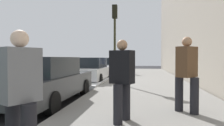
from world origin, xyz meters
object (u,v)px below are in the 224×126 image
(parked_car_charcoal, at_px, (46,80))
(parked_car_silver, at_px, (107,66))
(pedestrian_brown_coat, at_px, (187,72))
(traffic_light_pole, at_px, (115,30))
(pedestrian_black_coat, at_px, (122,78))
(pedestrian_grey_coat, at_px, (20,93))
(rolling_suitcase, at_px, (126,70))
(pedestrian_navy_coat, at_px, (128,63))
(parked_car_white, at_px, (91,70))

(parked_car_charcoal, xyz_separation_m, parked_car_silver, (12.45, 0.03, -0.00))
(pedestrian_brown_coat, height_order, traffic_light_pole, traffic_light_pole)
(pedestrian_black_coat, distance_m, pedestrian_brown_coat, 1.78)
(traffic_light_pole, bearing_deg, parked_car_charcoal, 159.44)
(pedestrian_black_coat, bearing_deg, parked_car_charcoal, 51.32)
(pedestrian_grey_coat, height_order, pedestrian_brown_coat, pedestrian_brown_coat)
(pedestrian_grey_coat, height_order, traffic_light_pole, traffic_light_pole)
(parked_car_silver, relative_size, rolling_suitcase, 4.34)
(pedestrian_brown_coat, bearing_deg, traffic_light_pole, 23.70)
(pedestrian_brown_coat, height_order, rolling_suitcase, pedestrian_brown_coat)
(parked_car_silver, relative_size, pedestrian_grey_coat, 2.47)
(pedestrian_black_coat, relative_size, rolling_suitcase, 1.80)
(pedestrian_brown_coat, xyz_separation_m, traffic_light_pole, (5.67, 2.49, 1.82))
(rolling_suitcase, bearing_deg, traffic_light_pole, 179.31)
(pedestrian_navy_coat, distance_m, traffic_light_pole, 6.86)
(parked_car_charcoal, distance_m, pedestrian_brown_coat, 4.36)
(parked_car_silver, bearing_deg, parked_car_white, -179.64)
(pedestrian_black_coat, distance_m, rolling_suitcase, 13.66)
(parked_car_white, relative_size, traffic_light_pole, 1.16)
(pedestrian_grey_coat, bearing_deg, traffic_light_pole, -0.57)
(parked_car_charcoal, height_order, parked_car_white, same)
(pedestrian_grey_coat, bearing_deg, parked_car_white, 8.91)
(traffic_light_pole, bearing_deg, rolling_suitcase, -0.69)
(parked_car_silver, distance_m, pedestrian_brown_coat, 14.27)
(pedestrian_black_coat, xyz_separation_m, traffic_light_pole, (6.65, 1.00, 1.89))
(pedestrian_brown_coat, bearing_deg, rolling_suitcase, 10.77)
(pedestrian_grey_coat, relative_size, traffic_light_pole, 0.41)
(parked_car_silver, distance_m, pedestrian_grey_coat, 16.60)
(pedestrian_grey_coat, xyz_separation_m, pedestrian_brown_coat, (2.89, -2.58, 0.09))
(parked_car_silver, bearing_deg, parked_car_charcoal, -179.86)
(traffic_light_pole, relative_size, rolling_suitcase, 4.34)
(parked_car_charcoal, height_order, parked_car_silver, same)
(pedestrian_navy_coat, bearing_deg, pedestrian_brown_coat, -169.76)
(pedestrian_black_coat, height_order, pedestrian_grey_coat, pedestrian_black_coat)
(parked_car_silver, relative_size, pedestrian_black_coat, 2.42)
(pedestrian_brown_coat, xyz_separation_m, rolling_suitcase, (12.65, 2.41, -0.69))
(pedestrian_black_coat, bearing_deg, pedestrian_grey_coat, 150.41)
(pedestrian_black_coat, height_order, pedestrian_brown_coat, pedestrian_brown_coat)
(parked_car_silver, relative_size, pedestrian_brown_coat, 2.24)
(pedestrian_grey_coat, distance_m, pedestrian_navy_coat, 15.16)
(traffic_light_pole, bearing_deg, pedestrian_grey_coat, 179.43)
(parked_car_white, bearing_deg, parked_car_silver, 0.36)
(rolling_suitcase, bearing_deg, pedestrian_grey_coat, 179.38)
(parked_car_silver, height_order, pedestrian_black_coat, pedestrian_black_coat)
(parked_car_white, bearing_deg, traffic_light_pole, -133.58)
(pedestrian_grey_coat, height_order, rolling_suitcase, pedestrian_grey_coat)
(pedestrian_black_coat, height_order, pedestrian_navy_coat, pedestrian_navy_coat)
(pedestrian_grey_coat, distance_m, traffic_light_pole, 8.77)
(parked_car_charcoal, bearing_deg, traffic_light_pole, -20.56)
(pedestrian_black_coat, xyz_separation_m, pedestrian_navy_coat, (13.24, 0.73, 0.03))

